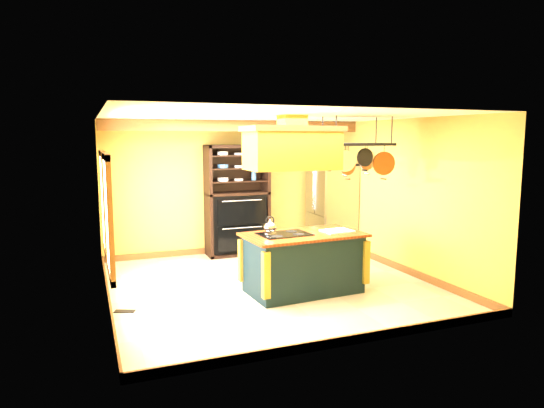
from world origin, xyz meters
TOP-DOWN VIEW (x-y plane):
  - floor at (0.00, 0.00)m, footprint 5.00×5.00m
  - ceiling at (0.00, 0.00)m, footprint 5.00×5.00m
  - wall_back at (0.00, 2.50)m, footprint 5.00×0.02m
  - wall_front at (0.00, -2.50)m, footprint 5.00×0.02m
  - wall_left at (-2.50, 0.00)m, footprint 0.02×5.00m
  - wall_right at (2.50, 0.00)m, footprint 0.02×5.00m
  - ceiling_beam at (0.00, 1.70)m, footprint 5.00×0.15m
  - window_near at (-2.47, -0.80)m, footprint 0.06×1.06m
  - window_far at (-2.47, 0.60)m, footprint 0.06×1.06m
  - kitchen_island at (0.35, -0.51)m, footprint 1.88×1.13m
  - range_hood at (0.15, -0.51)m, footprint 1.41×0.80m
  - pot_rack at (1.27, -0.51)m, footprint 1.19×0.54m
  - refrigerator at (2.09, 1.84)m, footprint 0.78×0.92m
  - hutch at (0.14, 2.26)m, footprint 1.26×0.57m
  - floor_register at (-2.30, -0.42)m, footprint 0.30×0.21m

SIDE VIEW (x-z plane):
  - floor at x=0.00m, z-range 0.00..0.00m
  - floor_register at x=-2.30m, z-range 0.00..0.01m
  - kitchen_island at x=0.35m, z-range -0.09..1.02m
  - hutch at x=0.14m, z-range -0.25..1.98m
  - refrigerator at x=2.09m, z-range -0.02..1.78m
  - wall_back at x=0.00m, z-range 0.00..2.70m
  - wall_front at x=0.00m, z-range 0.00..2.70m
  - wall_left at x=-2.50m, z-range 0.00..2.70m
  - wall_right at x=2.50m, z-range 0.00..2.70m
  - window_near at x=-2.47m, z-range 0.62..2.18m
  - window_far at x=-2.47m, z-range 0.62..2.18m
  - pot_rack at x=1.27m, z-range 1.69..2.60m
  - range_hood at x=0.15m, z-range 1.84..2.64m
  - ceiling_beam at x=0.00m, z-range 2.49..2.69m
  - ceiling at x=0.00m, z-range 2.70..2.70m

